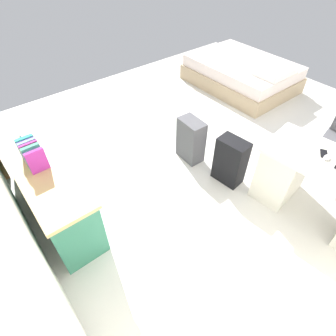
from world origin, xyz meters
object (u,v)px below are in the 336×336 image
(suitcase_black, at_px, (230,161))
(suitcase_spare_grey, at_px, (191,140))
(desk, at_px, (327,190))
(figurine_small, at_px, (21,139))
(bed, at_px, (242,74))
(cell_phone_by_mouse, at_px, (324,154))
(computer_mouse, at_px, (327,157))
(credenza, at_px, (47,186))

(suitcase_black, bearing_deg, suitcase_spare_grey, 2.03)
(desk, bearing_deg, figurine_small, 44.55)
(bed, xyz_separation_m, suitcase_spare_grey, (-0.96, 2.17, 0.06))
(bed, relative_size, cell_phone_by_mouse, 14.00)
(suitcase_spare_grey, bearing_deg, computer_mouse, -159.99)
(bed, bearing_deg, cell_phone_by_mouse, 144.67)
(bed, relative_size, suitcase_spare_grey, 3.19)
(cell_phone_by_mouse, bearing_deg, suitcase_black, -5.36)
(desk, distance_m, credenza, 2.98)
(cell_phone_by_mouse, bearing_deg, credenza, 20.67)
(suitcase_black, bearing_deg, bed, -59.10)
(suitcase_spare_grey, bearing_deg, cell_phone_by_mouse, -157.80)
(suitcase_black, xyz_separation_m, figurine_small, (1.31, 1.90, 0.47))
(suitcase_black, height_order, figurine_small, figurine_small)
(desk, relative_size, suitcase_spare_grey, 2.52)
(figurine_small, bearing_deg, suitcase_spare_grey, -110.96)
(desk, distance_m, suitcase_black, 1.06)
(desk, distance_m, suitcase_spare_grey, 1.68)
(desk, relative_size, computer_mouse, 15.06)
(bed, xyz_separation_m, computer_mouse, (-2.42, 1.72, 0.51))
(credenza, bearing_deg, bed, -80.96)
(suitcase_spare_grey, bearing_deg, bed, -63.27)
(credenza, xyz_separation_m, computer_mouse, (-1.79, -2.26, 0.39))
(desk, height_order, figurine_small, figurine_small)
(credenza, relative_size, bed, 0.95)
(computer_mouse, xyz_separation_m, cell_phone_by_mouse, (0.05, -0.04, -0.01))
(desk, xyz_separation_m, cell_phone_by_mouse, (0.20, -0.04, 0.36))
(desk, height_order, suitcase_spare_grey, desk)
(desk, height_order, cell_phone_by_mouse, cell_phone_by_mouse)
(credenza, bearing_deg, computer_mouse, -128.39)
(credenza, relative_size, suitcase_spare_grey, 3.01)
(credenza, xyz_separation_m, bed, (0.63, -3.98, -0.12))
(credenza, height_order, cell_phone_by_mouse, cell_phone_by_mouse)
(suitcase_black, relative_size, cell_phone_by_mouse, 4.51)
(desk, xyz_separation_m, bed, (2.57, -1.71, -0.14))
(credenza, xyz_separation_m, suitcase_black, (-0.94, -1.90, -0.05))
(suitcase_spare_grey, distance_m, computer_mouse, 1.60)
(computer_mouse, height_order, figurine_small, figurine_small)
(credenza, xyz_separation_m, figurine_small, (0.37, 0.00, 0.41))
(suitcase_black, relative_size, computer_mouse, 6.13)
(suitcase_spare_grey, relative_size, figurine_small, 5.43)
(credenza, relative_size, figurine_small, 16.36)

